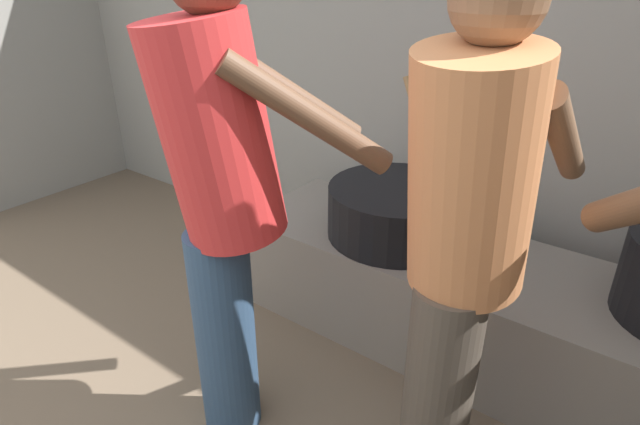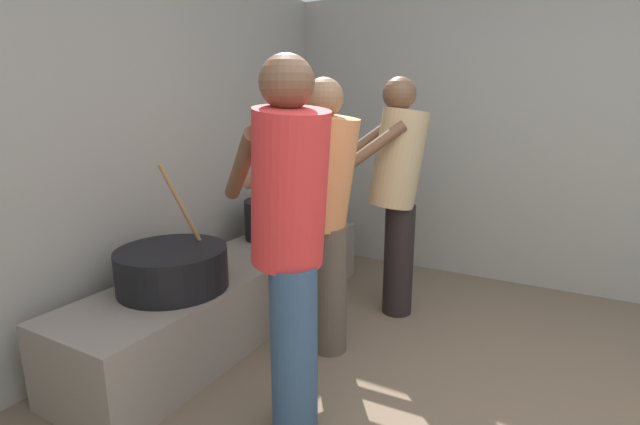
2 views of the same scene
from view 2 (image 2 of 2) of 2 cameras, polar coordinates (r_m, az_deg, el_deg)
The scene contains 8 objects.
block_enclosure_rear at distance 2.69m, azimuth -30.77°, elevation 6.28°, with size 5.21×0.20×2.31m, color gray.
block_enclosure_right at distance 3.89m, azimuth 31.74°, elevation 7.77°, with size 0.20×5.20×2.31m, color gray.
hearth_ledge at distance 3.03m, azimuth -10.39°, elevation -9.79°, with size 2.37×0.60×0.44m, color slate.
cooking_pot_main at distance 2.55m, azimuth -18.18°, elevation -6.73°, with size 0.58×0.58×0.68m.
cooking_pot_secondary at distance 3.35m, azimuth -5.57°, elevation -0.79°, with size 0.47×0.47×0.74m.
cook_in_red_shirt at distance 1.82m, azimuth -3.87°, elevation -2.24°, with size 0.66×0.72×1.60m.
cook_in_tan_shirt at distance 2.98m, azimuth 9.72°, elevation 3.55°, with size 0.65×0.72×1.58m.
cook_in_orange_shirt at distance 2.48m, azimuth 0.62°, elevation 1.29°, with size 0.35×0.65×1.55m.
Camera 2 is at (-1.37, 0.20, 1.40)m, focal length 25.22 mm.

